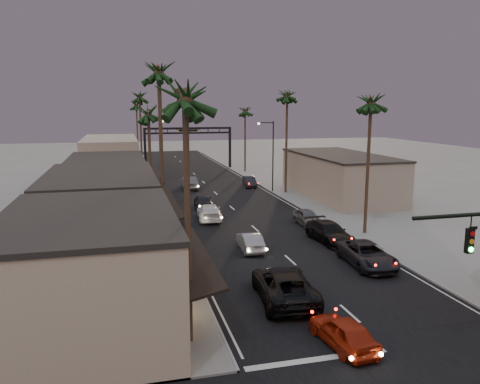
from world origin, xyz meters
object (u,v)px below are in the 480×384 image
streetlight_right (271,151)px  curbside_black (329,232)px  palm_rb (287,93)px  curbside_near (367,255)px  palm_far (136,103)px  oncoming_silver (250,241)px  oncoming_red (343,332)px  palm_ra (371,98)px  palm_rc (245,109)px  streetlight_left (152,145)px  arch (188,137)px  palm_la (185,89)px  palm_ld (139,94)px  palm_lb (159,67)px  oncoming_pickup (284,285)px  palm_lc (148,110)px

streetlight_right → curbside_black: streetlight_right is taller
palm_rb → curbside_near: size_ratio=2.51×
palm_far → curbside_near: bearing=-78.1°
palm_rb → oncoming_silver: (-10.75, -22.02, -11.73)m
oncoming_red → palm_rb: bearing=-112.5°
palm_ra → palm_rc: (0.00, 40.00, -0.97)m
palm_rb → streetlight_left: bearing=137.9°
arch → streetlight_left: size_ratio=1.69×
streetlight_right → palm_la: 39.68m
palm_ld → palm_rc: palm_ld is taller
streetlight_right → palm_rb: bearing=-30.8°
streetlight_right → palm_rc: (1.68, 19.00, 5.14)m
curbside_black → palm_rb: bearing=75.3°
palm_rc → palm_far: size_ratio=0.92×
streetlight_left → palm_ra: palm_ra is taller
streetlight_left → palm_la: palm_la is taller
oncoming_red → arch: bearing=-98.4°
curbside_near → palm_rc: bearing=88.7°
palm_lb → palm_la: bearing=-90.0°
streetlight_right → palm_ra: bearing=-85.4°
arch → oncoming_silver: size_ratio=3.65×
oncoming_pickup → oncoming_silver: oncoming_pickup is taller
palm_ld → palm_rb: (17.20, -11.00, 0.00)m
palm_la → palm_rb: size_ratio=0.93×
palm_far → oncoming_red: (6.40, -71.00, -10.75)m
palm_rc → palm_far: (-16.90, 14.00, 0.97)m
streetlight_right → curbside_black: size_ratio=1.64×
streetlight_left → palm_rc: bearing=21.1°
palm_rc → curbside_near: size_ratio=2.15×
palm_lb → oncoming_red: bearing=-65.9°
palm_ra → palm_rb: bearing=90.0°
oncoming_silver → arch: bearing=-89.6°
oncoming_pickup → streetlight_left: bearing=-78.6°
streetlight_left → curbside_black: size_ratio=1.64×
streetlight_left → curbside_black: bearing=-72.0°
oncoming_pickup → streetlight_right: bearing=-100.5°
palm_lc → palm_far: palm_far is taller
oncoming_pickup → curbside_black: bearing=-120.4°
arch → palm_rb: 28.24m
oncoming_pickup → oncoming_silver: (0.63, 9.43, -0.20)m
palm_lc → curbside_near: size_ratio=2.15×
arch → palm_rb: (8.60, -26.00, 6.88)m
oncoming_pickup → oncoming_silver: 9.46m
arch → curbside_black: 47.91m
palm_ra → curbside_near: palm_ra is taller
palm_rc → oncoming_silver: palm_rc is taller
streetlight_left → curbside_near: streetlight_left is taller
streetlight_left → palm_ld: palm_ld is taller
palm_ra → curbside_near: bearing=-118.1°
palm_rc → curbside_near: (-3.94, -47.37, -9.68)m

